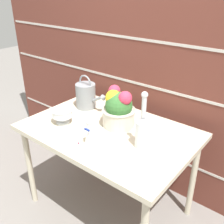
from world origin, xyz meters
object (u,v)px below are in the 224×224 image
object	(u,v)px
watering_can	(86,95)
flower_planter	(118,109)
crystal_pedestal_bowl	(62,114)
glass_decanter	(143,129)
figurine_vase	(89,135)

from	to	relation	value
watering_can	flower_planter	xyz separation A→B (m)	(0.39, -0.08, 0.03)
watering_can	crystal_pedestal_bowl	bearing A→B (deg)	-80.38
crystal_pedestal_bowl	glass_decanter	size ratio (longest dim) A/B	0.43
figurine_vase	crystal_pedestal_bowl	bearing A→B (deg)	165.59
glass_decanter	figurine_vase	distance (m)	0.33
crystal_pedestal_bowl	glass_decanter	distance (m)	0.63
glass_decanter	crystal_pedestal_bowl	bearing A→B (deg)	-170.68
watering_can	crystal_pedestal_bowl	xyz separation A→B (m)	(0.05, -0.30, -0.03)
crystal_pedestal_bowl	figurine_vase	distance (m)	0.37
flower_planter	figurine_vase	world-z (taller)	flower_planter
crystal_pedestal_bowl	figurine_vase	size ratio (longest dim) A/B	0.85
watering_can	figurine_vase	size ratio (longest dim) A/B	1.64
flower_planter	figurine_vase	size ratio (longest dim) A/B	1.55
flower_planter	glass_decanter	bearing A→B (deg)	-23.42
crystal_pedestal_bowl	flower_planter	world-z (taller)	flower_planter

